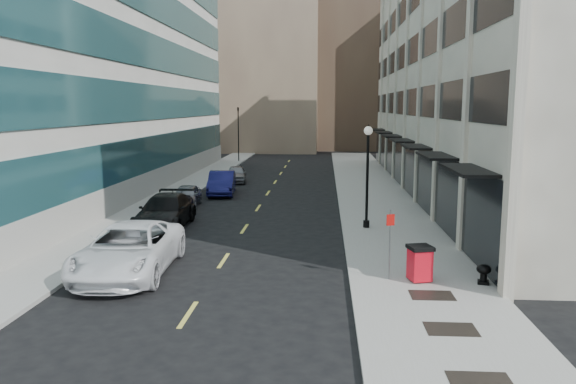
# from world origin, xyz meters

# --- Properties ---
(ground) EXTENTS (160.00, 160.00, 0.00)m
(ground) POSITION_xyz_m (0.00, 0.00, 0.00)
(ground) COLOR black
(ground) RESTS_ON ground
(sidewalk_right) EXTENTS (5.00, 80.00, 0.15)m
(sidewalk_right) POSITION_xyz_m (7.50, 20.00, 0.07)
(sidewalk_right) COLOR #9B998D
(sidewalk_right) RESTS_ON ground
(sidewalk_left) EXTENTS (3.00, 80.00, 0.15)m
(sidewalk_left) POSITION_xyz_m (-6.50, 20.00, 0.07)
(sidewalk_left) COLOR #9B998D
(sidewalk_left) RESTS_ON ground
(building_right) EXTENTS (15.30, 46.50, 18.25)m
(building_right) POSITION_xyz_m (16.94, 26.99, 8.99)
(building_right) COLOR beige
(building_right) RESTS_ON ground
(building_left) EXTENTS (16.14, 46.00, 20.00)m
(building_left) POSITION_xyz_m (-15.95, 27.00, 9.99)
(building_left) COLOR silver
(building_left) RESTS_ON ground
(skyline_tan_near) EXTENTS (14.00, 18.00, 28.00)m
(skyline_tan_near) POSITION_xyz_m (-4.00, 68.00, 14.00)
(skyline_tan_near) COLOR #988163
(skyline_tan_near) RESTS_ON ground
(skyline_brown) EXTENTS (12.00, 16.00, 34.00)m
(skyline_brown) POSITION_xyz_m (8.00, 72.00, 17.00)
(skyline_brown) COLOR brown
(skyline_brown) RESTS_ON ground
(skyline_tan_far) EXTENTS (12.00, 14.00, 22.00)m
(skyline_tan_far) POSITION_xyz_m (-14.00, 78.00, 11.00)
(skyline_tan_far) COLOR #988163
(skyline_tan_far) RESTS_ON ground
(skyline_stone) EXTENTS (10.00, 14.00, 20.00)m
(skyline_stone) POSITION_xyz_m (18.00, 66.00, 10.00)
(skyline_stone) COLOR beige
(skyline_stone) RESTS_ON ground
(grate_near) EXTENTS (1.40, 1.00, 0.01)m
(grate_near) POSITION_xyz_m (7.60, -2.00, 0.15)
(grate_near) COLOR black
(grate_near) RESTS_ON sidewalk_right
(grate_mid) EXTENTS (1.40, 1.00, 0.01)m
(grate_mid) POSITION_xyz_m (7.60, 1.00, 0.15)
(grate_mid) COLOR black
(grate_mid) RESTS_ON sidewalk_right
(grate_far) EXTENTS (1.40, 1.00, 0.01)m
(grate_far) POSITION_xyz_m (7.60, 3.80, 0.15)
(grate_far) COLOR black
(grate_far) RESTS_ON sidewalk_right
(road_centerline) EXTENTS (0.15, 68.20, 0.01)m
(road_centerline) POSITION_xyz_m (0.00, 17.00, 0.01)
(road_centerline) COLOR #D8CC4C
(road_centerline) RESTS_ON ground
(traffic_signal) EXTENTS (0.66, 0.66, 6.98)m
(traffic_signal) POSITION_xyz_m (-5.50, 48.00, 5.72)
(traffic_signal) COLOR black
(traffic_signal) RESTS_ON ground
(car_white_van) EXTENTS (3.36, 6.80, 1.85)m
(car_white_van) POSITION_xyz_m (-3.20, 6.00, 0.93)
(car_white_van) COLOR white
(car_white_van) RESTS_ON ground
(car_black_pickup) EXTENTS (2.48, 5.87, 1.69)m
(car_black_pickup) POSITION_xyz_m (-4.11, 14.00, 0.84)
(car_black_pickup) COLOR black
(car_black_pickup) RESTS_ON ground
(car_silver_sedan) EXTENTS (1.90, 4.05, 1.34)m
(car_silver_sedan) POSITION_xyz_m (-4.55, 20.28, 0.67)
(car_silver_sedan) COLOR gray
(car_silver_sedan) RESTS_ON ground
(car_blue_sedan) EXTENTS (2.29, 5.17, 1.65)m
(car_blue_sedan) POSITION_xyz_m (-3.20, 25.11, 0.83)
(car_blue_sedan) COLOR #151652
(car_blue_sedan) RESTS_ON ground
(car_grey_sedan) EXTENTS (2.08, 4.18, 1.37)m
(car_grey_sedan) POSITION_xyz_m (-3.20, 31.66, 0.68)
(car_grey_sedan) COLOR gray
(car_grey_sedan) RESTS_ON ground
(trash_bin) EXTENTS (0.96, 0.97, 1.28)m
(trash_bin) POSITION_xyz_m (7.44, 5.31, 0.84)
(trash_bin) COLOR red
(trash_bin) RESTS_ON sidewalk_right
(lamppost) EXTENTS (0.43, 0.43, 5.22)m
(lamppost) POSITION_xyz_m (6.22, 14.09, 3.21)
(lamppost) COLOR black
(lamppost) RESTS_ON sidewalk_right
(sign_post) EXTENTS (0.29, 0.11, 2.51)m
(sign_post) POSITION_xyz_m (6.40, 5.48, 1.76)
(sign_post) COLOR slate
(sign_post) RESTS_ON sidewalk_right
(urn_planter) EXTENTS (0.50, 0.50, 0.69)m
(urn_planter) POSITION_xyz_m (9.60, 5.15, 0.57)
(urn_planter) COLOR black
(urn_planter) RESTS_ON sidewalk_right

